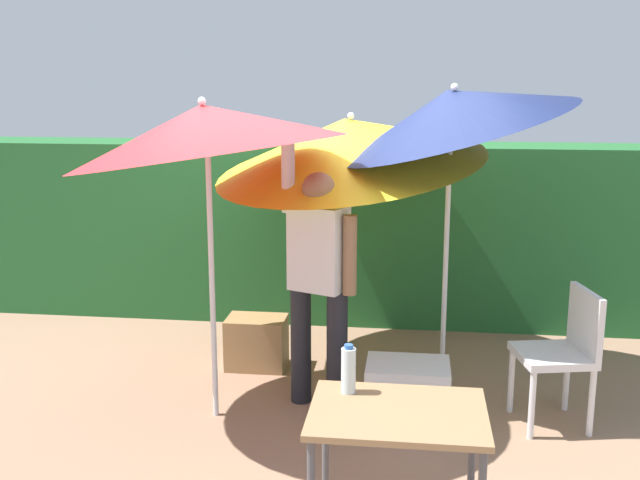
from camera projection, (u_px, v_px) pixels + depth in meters
name	position (u px, v px, depth m)	size (l,w,h in m)	color
ground_plane	(314.00, 408.00, 5.11)	(24.00, 24.00, 0.00)	#937056
hedge_row	(344.00, 231.00, 6.93)	(8.00, 0.70, 1.61)	#23602D
umbrella_rainbow	(347.00, 142.00, 5.49)	(2.06, 2.03, 2.16)	silver
umbrella_orange	(452.00, 111.00, 5.07)	(1.67, 1.65, 2.37)	silver
umbrella_yellow	(205.00, 130.00, 4.59)	(1.77, 1.75, 2.20)	silver
person_vendor	(319.00, 273.00, 4.96)	(0.54, 0.34, 1.88)	black
chair_plastic	(564.00, 348.00, 4.78)	(0.52, 0.52, 0.89)	silver
cooler_box	(407.00, 395.00, 4.80)	(0.53, 0.39, 0.43)	silver
crate_cardboard	(257.00, 342.00, 5.79)	(0.45, 0.31, 0.40)	#9E7A4C
folding_table	(398.00, 428.00, 3.42)	(0.80, 0.60, 0.73)	#4C4C51
bottle_water	(348.00, 370.00, 3.57)	(0.07, 0.07, 0.24)	silver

